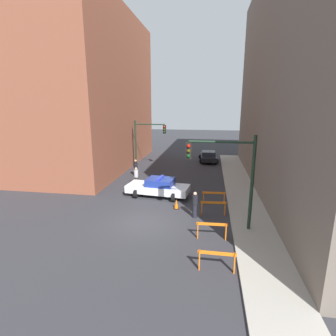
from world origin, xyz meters
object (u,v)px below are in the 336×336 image
Objects in this scene: traffic_light_near at (230,168)px; barrier_mid at (212,228)px; pedestrian_crossing at (136,177)px; pedestrian_sidewalk at (195,204)px; police_car at (159,187)px; barrier_back at (213,206)px; barrier_front at (217,258)px; traffic_light_far at (145,137)px; pedestrian_corner at (136,168)px; barrier_corner at (214,196)px; parked_car_near at (208,156)px; traffic_cone at (176,204)px.

traffic_light_near is 3.29m from barrier_mid.
pedestrian_crossing is 1.00× the size of pedestrian_sidewalk.
police_car is 3.06× the size of barrier_back.
traffic_light_near is at bearing 170.58° from pedestrian_sidewalk.
police_car is 3.05× the size of barrier_front.
traffic_light_far is at bearing 120.82° from traffic_light_near.
pedestrian_corner is 11.05m from barrier_back.
pedestrian_crossing is at bearing 121.15° from barrier_front.
pedestrian_crossing is at bearing 136.39° from traffic_light_near.
pedestrian_crossing is 1.04× the size of barrier_back.
traffic_light_near reaches higher than police_car.
traffic_light_near is 3.13× the size of pedestrian_crossing.
traffic_light_far is at bearing 26.65° from police_car.
pedestrian_corner is 1.04× the size of barrier_corner.
police_car is at bearing 166.41° from barrier_corner.
pedestrian_corner is (-6.90, -8.01, 0.19)m from parked_car_near.
barrier_front is 2.44× the size of traffic_cone.
parked_car_near is 2.67× the size of pedestrian_sidewalk.
barrier_front is (1.25, -5.29, -0.24)m from pedestrian_sidewalk.
police_car is 4.28m from barrier_corner.
pedestrian_crossing is (0.79, -6.57, -2.54)m from traffic_light_far.
pedestrian_corner is (-3.31, 5.27, 0.14)m from police_car.
pedestrian_crossing is 2.53× the size of traffic_cone.
parked_car_near reaches higher than traffic_cone.
police_car is at bearing 126.61° from traffic_cone.
traffic_cone is (1.67, -2.24, -0.41)m from police_car.
pedestrian_crossing is 7.74m from pedestrian_sidewalk.
pedestrian_sidewalk reaches higher than barrier_corner.
barrier_mid is (0.42, -19.31, -0.06)m from parked_car_near.
pedestrian_corner is at bearing 129.20° from traffic_light_near.
traffic_light_near is at bearing -127.63° from police_car.
pedestrian_sidewalk is (6.13, -12.17, -2.54)m from traffic_light_far.
pedestrian_crossing is at bearing -122.57° from parked_car_near.
barrier_front is at bearing -147.58° from police_car.
parked_car_near is 2.77× the size of barrier_back.
pedestrian_corner reaches higher than barrier_front.
barrier_back is at bearing -132.11° from pedestrian_corner.
barrier_front is (7.53, -14.03, -0.24)m from pedestrian_corner.
barrier_mid and barrier_corner have the same top height.
pedestrian_crossing reaches higher than barrier_corner.
pedestrian_crossing is at bearing -83.12° from traffic_light_far.
barrier_front is at bearing -92.81° from parked_car_near.
traffic_cone is at bearing -153.53° from barrier_corner.
barrier_back is (6.48, -5.05, -0.24)m from pedestrian_crossing.
police_car is 13.76m from parked_car_near.
police_car is at bearing -30.18° from pedestrian_crossing.
barrier_corner is (1.19, 2.47, -0.24)m from pedestrian_sidewalk.
traffic_light_far is 7.08m from pedestrian_crossing.
pedestrian_corner is at bearing -92.52° from traffic_light_far.
pedestrian_sidewalk is at bearing -96.56° from parked_car_near.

